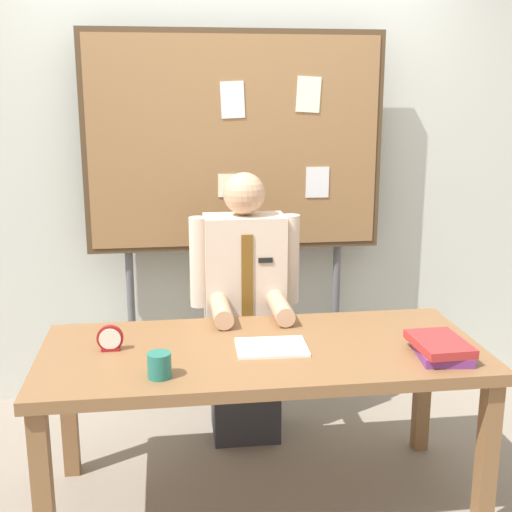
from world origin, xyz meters
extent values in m
plane|color=gray|center=(0.00, 0.00, 0.00)|extent=(12.00, 12.00, 0.00)
cube|color=silver|center=(0.00, 1.25, 1.35)|extent=(6.40, 0.08, 2.70)
cube|color=brown|center=(0.00, 0.00, 0.70)|extent=(1.84, 0.81, 0.05)
cube|color=brown|center=(-0.86, -0.35, 0.34)|extent=(0.07, 0.07, 0.68)
cube|color=brown|center=(0.86, -0.35, 0.34)|extent=(0.07, 0.07, 0.68)
cube|color=brown|center=(-0.86, 0.35, 0.34)|extent=(0.07, 0.07, 0.68)
cube|color=brown|center=(0.86, 0.35, 0.34)|extent=(0.07, 0.07, 0.68)
cube|color=#2D2D33|center=(0.00, 0.62, 0.22)|extent=(0.34, 0.30, 0.44)
cube|color=beige|center=(0.00, 0.62, 0.81)|extent=(0.40, 0.22, 0.74)
sphere|color=tan|center=(0.00, 0.62, 1.29)|extent=(0.21, 0.21, 0.21)
cylinder|color=beige|center=(-0.23, 0.60, 0.95)|extent=(0.09, 0.09, 0.45)
cylinder|color=beige|center=(0.23, 0.60, 0.95)|extent=(0.09, 0.09, 0.45)
cylinder|color=tan|center=(-0.14, 0.36, 0.78)|extent=(0.09, 0.30, 0.09)
cylinder|color=tan|center=(0.14, 0.36, 0.78)|extent=(0.09, 0.30, 0.09)
cube|color=brown|center=(0.00, 0.51, 0.86)|extent=(0.06, 0.01, 0.48)
cube|color=black|center=(0.09, 0.51, 0.98)|extent=(0.07, 0.01, 0.02)
cube|color=#4C3823|center=(0.00, 1.05, 1.50)|extent=(1.63, 0.05, 1.18)
cube|color=olive|center=(0.00, 1.03, 1.50)|extent=(1.57, 0.04, 1.12)
cylinder|color=#59595E|center=(-0.60, 1.08, 0.47)|extent=(0.04, 0.04, 0.94)
cylinder|color=#59595E|center=(0.60, 1.08, 0.47)|extent=(0.04, 0.04, 0.94)
cube|color=#F4EFCC|center=(-0.04, 1.01, 1.27)|extent=(0.12, 0.00, 0.13)
cube|color=silver|center=(0.40, 1.01, 1.76)|extent=(0.14, 0.00, 0.19)
cube|color=white|center=(-0.01, 1.01, 1.73)|extent=(0.13, 0.00, 0.20)
cube|color=white|center=(0.46, 1.01, 1.28)|extent=(0.13, 0.00, 0.17)
cube|color=#72337F|center=(0.71, -0.20, 0.75)|extent=(0.22, 0.27, 0.04)
cube|color=#B22D2D|center=(0.70, -0.19, 0.78)|extent=(0.21, 0.29, 0.04)
cube|color=white|center=(0.04, -0.02, 0.73)|extent=(0.30, 0.23, 0.01)
cylinder|color=maroon|center=(-0.63, 0.05, 0.78)|extent=(0.11, 0.02, 0.11)
cylinder|color=white|center=(-0.63, 0.04, 0.78)|extent=(0.09, 0.00, 0.09)
cube|color=maroon|center=(-0.63, 0.05, 0.73)|extent=(0.08, 0.04, 0.01)
cylinder|color=#267266|center=(-0.42, -0.25, 0.78)|extent=(0.09, 0.09, 0.10)
camera|label=1|loc=(-0.38, -2.61, 1.77)|focal=47.00mm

